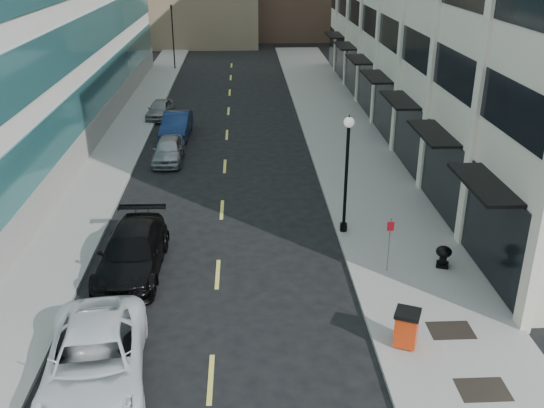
{
  "coord_description": "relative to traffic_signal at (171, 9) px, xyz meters",
  "views": [
    {
      "loc": [
        1.08,
        -12.06,
        11.6
      ],
      "look_at": [
        2.15,
        9.8,
        2.07
      ],
      "focal_mm": 40.0,
      "sensor_mm": 36.0,
      "label": 1
    }
  ],
  "objects": [
    {
      "name": "traffic_signal",
      "position": [
        0.0,
        0.0,
        0.0
      ],
      "size": [
        0.66,
        0.66,
        6.98
      ],
      "color": "black",
      "rests_on": "ground"
    },
    {
      "name": "sidewalk_right",
      "position": [
        13.0,
        -28.0,
        -5.64
      ],
      "size": [
        5.0,
        80.0,
        0.15
      ],
      "primitive_type": "cube",
      "color": "gray",
      "rests_on": "ground"
    },
    {
      "name": "lamppost",
      "position": [
        10.8,
        -36.81,
        -2.55
      ],
      "size": [
        0.43,
        0.43,
        5.14
      ],
      "color": "black",
      "rests_on": "sidewalk_right"
    },
    {
      "name": "trash_bin",
      "position": [
        11.44,
        -44.86,
        -4.92
      ],
      "size": [
        0.97,
        0.97,
        1.2
      ],
      "rotation": [
        0.0,
        0.0,
        -0.41
      ],
      "color": "red",
      "rests_on": "sidewalk_right"
    },
    {
      "name": "grate_mid",
      "position": [
        13.1,
        -47.0,
        -5.56
      ],
      "size": [
        1.4,
        1.0,
        0.01
      ],
      "primitive_type": "cube",
      "color": "black",
      "rests_on": "sidewalk_right"
    },
    {
      "name": "sidewalk_left",
      "position": [
        -1.0,
        -28.0,
        -5.64
      ],
      "size": [
        3.0,
        80.0,
        0.15
      ],
      "primitive_type": "cube",
      "color": "gray",
      "rests_on": "ground"
    },
    {
      "name": "car_blue_sedan",
      "position": [
        2.3,
        -22.26,
        -4.94
      ],
      "size": [
        1.82,
        4.76,
        1.55
      ],
      "primitive_type": "imported",
      "rotation": [
        0.0,
        0.0,
        -0.04
      ],
      "color": "#132448",
      "rests_on": "ground"
    },
    {
      "name": "sign_post",
      "position": [
        11.9,
        -40.32,
        -4.14
      ],
      "size": [
        0.26,
        0.07,
        2.19
      ],
      "rotation": [
        0.0,
        0.0,
        -0.13
      ],
      "color": "slate",
      "rests_on": "sidewalk_right"
    },
    {
      "name": "urn_planter",
      "position": [
        14.1,
        -40.07,
        -5.06
      ],
      "size": [
        0.6,
        0.6,
        0.84
      ],
      "rotation": [
        0.0,
        0.0,
        -0.36
      ],
      "color": "black",
      "rests_on": "sidewalk_right"
    },
    {
      "name": "car_grey_sedan",
      "position": [
        0.7,
        -17.67,
        -5.07
      ],
      "size": [
        1.95,
        3.93,
        1.29
      ],
      "primitive_type": "imported",
      "rotation": [
        0.0,
        0.0,
        -0.12
      ],
      "color": "gray",
      "rests_on": "ground"
    },
    {
      "name": "grate_far",
      "position": [
        13.1,
        -44.2,
        -5.56
      ],
      "size": [
        1.4,
        1.0,
        0.01
      ],
      "primitive_type": "cube",
      "color": "black",
      "rests_on": "sidewalk_right"
    },
    {
      "name": "car_white_van",
      "position": [
        2.3,
        -46.07,
        -4.89
      ],
      "size": [
        3.44,
        6.22,
        1.65
      ],
      "primitive_type": "imported",
      "rotation": [
        0.0,
        0.0,
        0.12
      ],
      "color": "white",
      "rests_on": "ground"
    },
    {
      "name": "road_centerline",
      "position": [
        5.5,
        -31.0,
        -5.71
      ],
      "size": [
        0.15,
        68.2,
        0.01
      ],
      "color": "#D8CC4C",
      "rests_on": "ground"
    },
    {
      "name": "car_silver_sedan",
      "position": [
        2.3,
        -27.0,
        -5.02
      ],
      "size": [
        1.65,
        4.07,
        1.39
      ],
      "primitive_type": "imported",
      "rotation": [
        0.0,
        0.0,
        -0.0
      ],
      "color": "gray",
      "rests_on": "ground"
    },
    {
      "name": "car_black_pickup",
      "position": [
        2.3,
        -39.63,
        -4.9
      ],
      "size": [
        2.39,
        5.7,
        1.64
      ],
      "primitive_type": "imported",
      "rotation": [
        0.0,
        0.0,
        -0.02
      ],
      "color": "black",
      "rests_on": "ground"
    }
  ]
}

